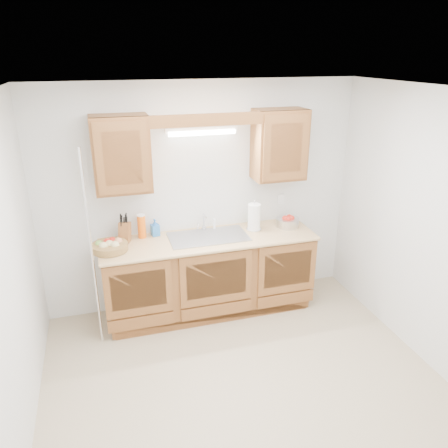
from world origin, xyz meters
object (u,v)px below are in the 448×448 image
object	(u,v)px
apple_bowl	(288,222)
fruit_basket	(110,246)
knife_block	(125,232)
paper_towel	(254,217)

from	to	relation	value
apple_bowl	fruit_basket	bearing A→B (deg)	-177.20
knife_block	paper_towel	bearing A→B (deg)	16.02
paper_towel	knife_block	bearing A→B (deg)	177.22
fruit_basket	paper_towel	xyz separation A→B (m)	(1.57, 0.11, 0.10)
fruit_basket	knife_block	xyz separation A→B (m)	(0.17, 0.18, 0.06)
paper_towel	apple_bowl	world-z (taller)	paper_towel
knife_block	apple_bowl	world-z (taller)	knife_block
apple_bowl	knife_block	bearing A→B (deg)	177.27
fruit_basket	apple_bowl	distance (m)	1.97
knife_block	apple_bowl	xyz separation A→B (m)	(1.80, -0.09, -0.05)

